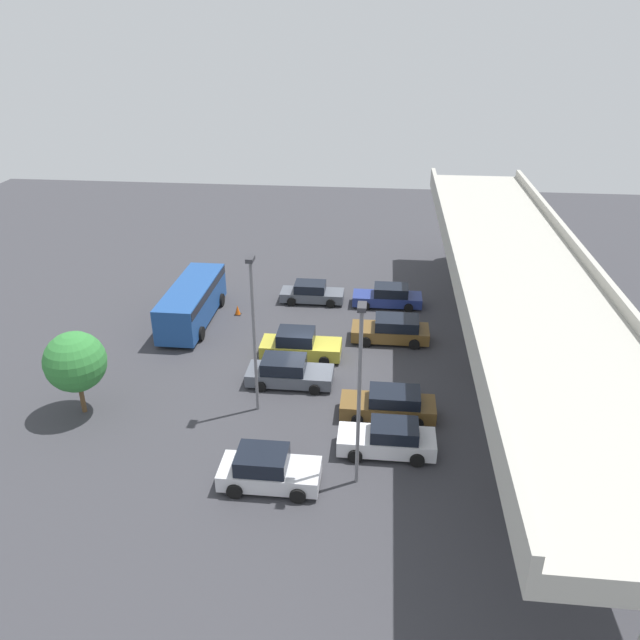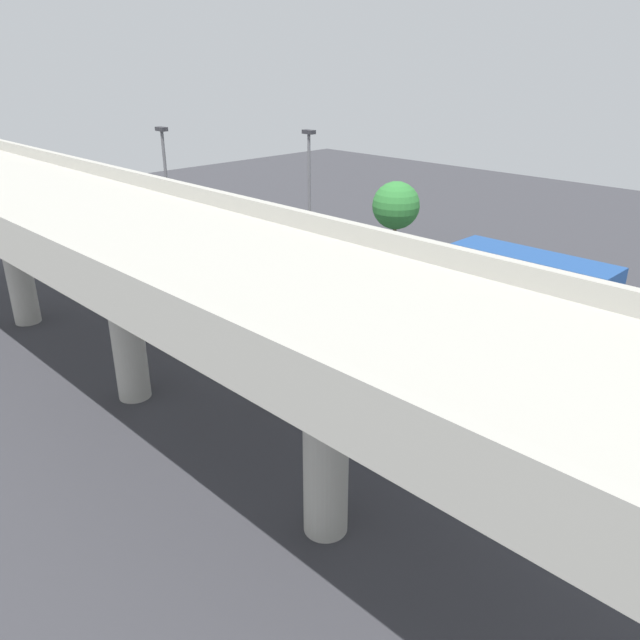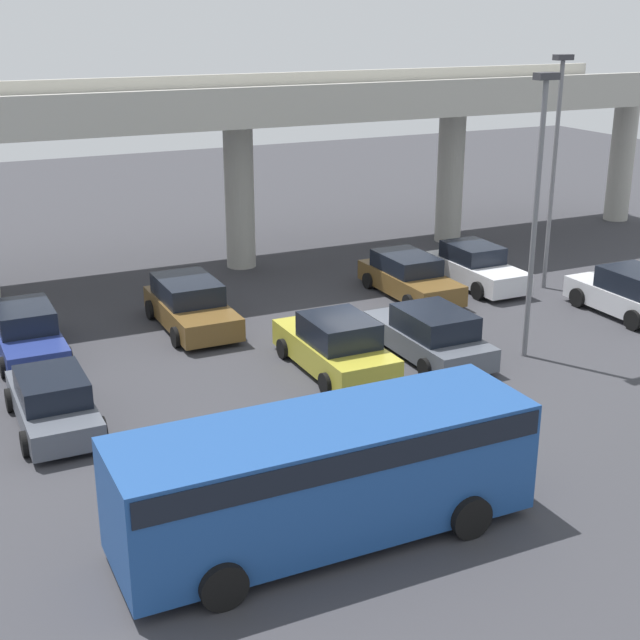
{
  "view_description": "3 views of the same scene",
  "coord_description": "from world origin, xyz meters",
  "px_view_note": "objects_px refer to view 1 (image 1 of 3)",
  "views": [
    {
      "loc": [
        31.26,
        3.87,
        18.58
      ],
      "look_at": [
        -1.79,
        0.42,
        2.42
      ],
      "focal_mm": 35.0,
      "sensor_mm": 36.0,
      "label": 1
    },
    {
      "loc": [
        -19.69,
        20.77,
        11.93
      ],
      "look_at": [
        -1.06,
        2.24,
        0.82
      ],
      "focal_mm": 35.0,
      "sensor_mm": 36.0,
      "label": 2
    },
    {
      "loc": [
        -12.55,
        -22.68,
        10.12
      ],
      "look_at": [
        -1.54,
        0.31,
        1.24
      ],
      "focal_mm": 50.0,
      "sensor_mm": 36.0,
      "label": 3
    }
  ],
  "objects_px": {
    "parked_car_3": "(288,372)",
    "parked_car_7": "(312,293)",
    "parked_car_0": "(388,297)",
    "traffic_cone": "(238,310)",
    "lamp_post_mid_lot": "(254,325)",
    "parked_car_4": "(390,404)",
    "tree_front_left": "(75,362)",
    "parked_car_5": "(388,439)",
    "lamp_post_near_aisle": "(359,385)",
    "shuttle_bus": "(192,300)",
    "parked_car_1": "(392,330)",
    "parked_car_6": "(268,470)",
    "parked_car_2": "(300,345)"
  },
  "relations": [
    {
      "from": "parked_car_0",
      "to": "parked_car_7",
      "type": "height_order",
      "value": "parked_car_0"
    },
    {
      "from": "parked_car_1",
      "to": "parked_car_4",
      "type": "bearing_deg",
      "value": 89.15
    },
    {
      "from": "parked_car_2",
      "to": "parked_car_4",
      "type": "xyz_separation_m",
      "value": [
        5.78,
        5.43,
        -0.05
      ]
    },
    {
      "from": "lamp_post_near_aisle",
      "to": "shuttle_bus",
      "type": "bearing_deg",
      "value": -141.97
    },
    {
      "from": "parked_car_1",
      "to": "parked_car_5",
      "type": "height_order",
      "value": "parked_car_1"
    },
    {
      "from": "lamp_post_near_aisle",
      "to": "parked_car_3",
      "type": "bearing_deg",
      "value": -151.67
    },
    {
      "from": "parked_car_4",
      "to": "parked_car_7",
      "type": "height_order",
      "value": "parked_car_4"
    },
    {
      "from": "parked_car_2",
      "to": "lamp_post_mid_lot",
      "type": "xyz_separation_m",
      "value": [
        5.83,
        -1.45,
        4.16
      ]
    },
    {
      "from": "parked_car_2",
      "to": "parked_car_5",
      "type": "relative_size",
      "value": 1.05
    },
    {
      "from": "parked_car_3",
      "to": "parked_car_7",
      "type": "distance_m",
      "value": 11.3
    },
    {
      "from": "parked_car_3",
      "to": "parked_car_6",
      "type": "distance_m",
      "value": 8.45
    },
    {
      "from": "parked_car_0",
      "to": "parked_car_4",
      "type": "relative_size",
      "value": 1.0
    },
    {
      "from": "parked_car_3",
      "to": "parked_car_5",
      "type": "bearing_deg",
      "value": -45.05
    },
    {
      "from": "tree_front_left",
      "to": "parked_car_7",
      "type": "bearing_deg",
      "value": 146.07
    },
    {
      "from": "parked_car_0",
      "to": "traffic_cone",
      "type": "bearing_deg",
      "value": 14.01
    },
    {
      "from": "traffic_cone",
      "to": "tree_front_left",
      "type": "bearing_deg",
      "value": -23.34
    },
    {
      "from": "parked_car_2",
      "to": "parked_car_6",
      "type": "distance_m",
      "value": 11.57
    },
    {
      "from": "parked_car_7",
      "to": "lamp_post_mid_lot",
      "type": "height_order",
      "value": "lamp_post_mid_lot"
    },
    {
      "from": "parked_car_3",
      "to": "tree_front_left",
      "type": "height_order",
      "value": "tree_front_left"
    },
    {
      "from": "parked_car_0",
      "to": "tree_front_left",
      "type": "xyz_separation_m",
      "value": [
        15.01,
        -15.72,
        2.28
      ]
    },
    {
      "from": "parked_car_3",
      "to": "shuttle_bus",
      "type": "height_order",
      "value": "shuttle_bus"
    },
    {
      "from": "parked_car_5",
      "to": "traffic_cone",
      "type": "height_order",
      "value": "parked_car_5"
    },
    {
      "from": "parked_car_1",
      "to": "parked_car_2",
      "type": "relative_size",
      "value": 1.01
    },
    {
      "from": "traffic_cone",
      "to": "lamp_post_near_aisle",
      "type": "bearing_deg",
      "value": 28.94
    },
    {
      "from": "parked_car_0",
      "to": "parked_car_3",
      "type": "distance_m",
      "value": 12.43
    },
    {
      "from": "shuttle_bus",
      "to": "traffic_cone",
      "type": "xyz_separation_m",
      "value": [
        -1.3,
        2.75,
        -1.23
      ]
    },
    {
      "from": "lamp_post_mid_lot",
      "to": "tree_front_left",
      "type": "distance_m",
      "value": 9.27
    },
    {
      "from": "parked_car_1",
      "to": "parked_car_6",
      "type": "height_order",
      "value": "parked_car_6"
    },
    {
      "from": "lamp_post_mid_lot",
      "to": "parked_car_4",
      "type": "bearing_deg",
      "value": 90.36
    },
    {
      "from": "parked_car_1",
      "to": "lamp_post_mid_lot",
      "type": "distance_m",
      "value": 11.77
    },
    {
      "from": "parked_car_0",
      "to": "lamp_post_near_aisle",
      "type": "distance_m",
      "value": 19.53
    },
    {
      "from": "parked_car_4",
      "to": "tree_front_left",
      "type": "bearing_deg",
      "value": 4.38
    },
    {
      "from": "lamp_post_mid_lot",
      "to": "tree_front_left",
      "type": "height_order",
      "value": "lamp_post_mid_lot"
    },
    {
      "from": "parked_car_3",
      "to": "parked_car_5",
      "type": "height_order",
      "value": "parked_car_5"
    },
    {
      "from": "shuttle_bus",
      "to": "parked_car_3",
      "type": "bearing_deg",
      "value": -133.71
    },
    {
      "from": "tree_front_left",
      "to": "parked_car_1",
      "type": "bearing_deg",
      "value": 121.15
    },
    {
      "from": "parked_car_5",
      "to": "parked_car_7",
      "type": "height_order",
      "value": "parked_car_5"
    },
    {
      "from": "parked_car_5",
      "to": "lamp_post_mid_lot",
      "type": "relative_size",
      "value": 0.54
    },
    {
      "from": "lamp_post_mid_lot",
      "to": "traffic_cone",
      "type": "height_order",
      "value": "lamp_post_mid_lot"
    },
    {
      "from": "lamp_post_mid_lot",
      "to": "shuttle_bus",
      "type": "bearing_deg",
      "value": -147.39
    },
    {
      "from": "parked_car_0",
      "to": "parked_car_5",
      "type": "height_order",
      "value": "parked_car_5"
    },
    {
      "from": "parked_car_6",
      "to": "traffic_cone",
      "type": "relative_size",
      "value": 6.29
    },
    {
      "from": "parked_car_2",
      "to": "parked_car_3",
      "type": "distance_m",
      "value": 3.13
    },
    {
      "from": "shuttle_bus",
      "to": "parked_car_1",
      "type": "bearing_deg",
      "value": -96.24
    },
    {
      "from": "parked_car_1",
      "to": "parked_car_3",
      "type": "xyz_separation_m",
      "value": [
        5.79,
        -5.79,
        -0.05
      ]
    },
    {
      "from": "parked_car_6",
      "to": "tree_front_left",
      "type": "relative_size",
      "value": 0.97
    },
    {
      "from": "parked_car_2",
      "to": "lamp_post_near_aisle",
      "type": "bearing_deg",
      "value": -69.97
    },
    {
      "from": "parked_car_4",
      "to": "parked_car_7",
      "type": "xyz_separation_m",
      "value": [
        -13.96,
        -5.65,
        -0.05
      ]
    },
    {
      "from": "parked_car_3",
      "to": "tree_front_left",
      "type": "xyz_separation_m",
      "value": [
        3.88,
        -10.2,
        2.26
      ]
    },
    {
      "from": "parked_car_5",
      "to": "parked_car_7",
      "type": "xyz_separation_m",
      "value": [
        -16.92,
        -5.61,
        -0.07
      ]
    }
  ]
}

